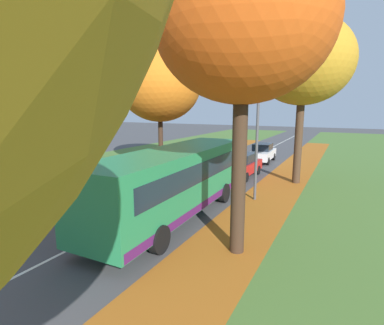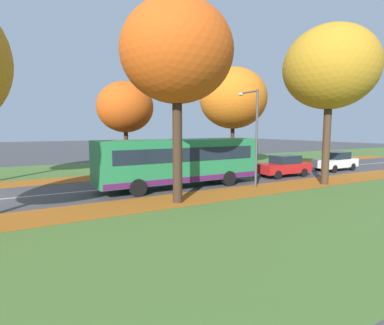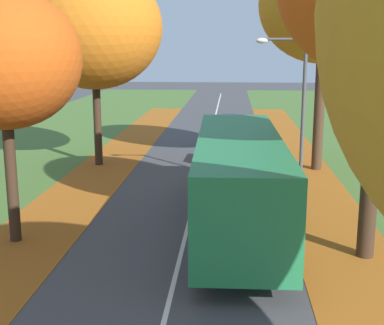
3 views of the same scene
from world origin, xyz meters
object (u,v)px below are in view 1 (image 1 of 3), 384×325
at_px(tree_left_near, 38,96).
at_px(bus, 176,179).
at_px(tree_right_mid, 303,62).
at_px(car_red_lead, 242,165).
at_px(streetlamp_right, 251,128).
at_px(tree_left_mid, 160,85).
at_px(tree_right_near, 243,23).
at_px(car_white_following, 262,153).

height_order(tree_left_near, bus, tree_left_near).
bearing_deg(bus, tree_right_mid, 66.78).
bearing_deg(car_red_lead, tree_right_mid, -1.32).
relative_size(tree_left_near, car_red_lead, 1.71).
distance_m(streetlamp_right, car_red_lead, 5.96).
distance_m(tree_left_mid, tree_right_near, 14.84).
height_order(bus, car_white_following, bus).
distance_m(tree_left_near, tree_left_mid, 10.44).
distance_m(tree_right_near, car_white_following, 18.68).
bearing_deg(car_red_lead, tree_right_near, -72.48).
bearing_deg(bus, streetlamp_right, 62.70).
bearing_deg(tree_right_near, tree_right_mid, 88.51).
bearing_deg(streetlamp_right, bus, -117.30).
relative_size(streetlamp_right, car_white_following, 1.41).
distance_m(tree_left_near, car_white_following, 18.48).
xyz_separation_m(tree_left_near, car_red_lead, (6.68, 10.25, -4.48)).
bearing_deg(car_red_lead, tree_left_mid, 178.96).
distance_m(tree_left_mid, streetlamp_right, 10.39).
relative_size(tree_left_mid, car_white_following, 2.19).
bearing_deg(tree_right_near, bus, 151.44).
bearing_deg(bus, car_red_lead, 89.42).
bearing_deg(tree_left_mid, car_white_following, 44.31).
bearing_deg(car_red_lead, tree_left_near, -123.10).
relative_size(car_red_lead, car_white_following, 1.00).
xyz_separation_m(bus, car_red_lead, (0.09, 8.82, -0.89)).
relative_size(bus, car_red_lead, 2.46).
xyz_separation_m(tree_right_near, bus, (-3.47, 1.89, -5.47)).
bearing_deg(bus, tree_right_near, -28.56).
bearing_deg(streetlamp_right, tree_left_mid, 150.59).
distance_m(tree_right_mid, bus, 11.10).
bearing_deg(tree_right_near, tree_left_near, 177.41).
bearing_deg(tree_left_mid, streetlamp_right, -29.41).
bearing_deg(tree_left_mid, tree_left_near, -89.66).
relative_size(tree_right_near, bus, 0.92).
distance_m(tree_left_mid, tree_right_mid, 10.45).
distance_m(streetlamp_right, car_white_following, 11.86).
distance_m(tree_left_near, streetlamp_right, 10.36).
bearing_deg(tree_left_mid, car_red_lead, -1.04).
xyz_separation_m(tree_right_near, tree_right_mid, (0.28, 10.62, 0.27)).
bearing_deg(tree_left_near, bus, 12.27).
relative_size(tree_right_near, streetlamp_right, 1.60).
bearing_deg(tree_right_near, streetlamp_right, 103.30).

